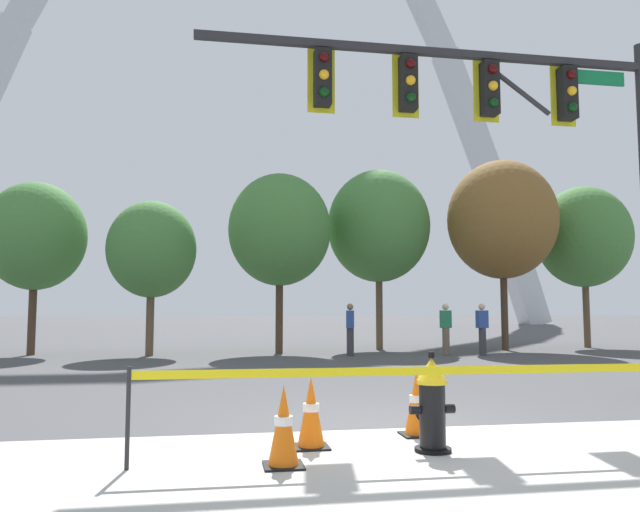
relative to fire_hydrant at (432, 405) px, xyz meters
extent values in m
plane|color=#474749|center=(-0.10, 1.29, -0.47)|extent=(240.00, 240.00, 0.00)
cylinder|color=black|center=(0.00, -0.01, -0.44)|extent=(0.36, 0.36, 0.05)
cylinder|color=black|center=(0.00, -0.01, -0.11)|extent=(0.26, 0.26, 0.62)
cylinder|color=gold|center=(0.00, -0.01, 0.22)|extent=(0.30, 0.30, 0.04)
cone|color=gold|center=(0.00, -0.01, 0.35)|extent=(0.30, 0.30, 0.22)
cylinder|color=black|center=(0.00, -0.01, 0.49)|extent=(0.06, 0.06, 0.06)
cylinder|color=black|center=(-0.18, -0.01, -0.04)|extent=(0.10, 0.09, 0.09)
cylinder|color=black|center=(0.18, -0.01, -0.04)|extent=(0.10, 0.09, 0.09)
cylinder|color=black|center=(0.00, 0.19, -0.14)|extent=(0.13, 0.14, 0.13)
cylinder|color=black|center=(0.00, 0.27, -0.14)|extent=(0.15, 0.03, 0.15)
cylinder|color=#232326|center=(-2.90, -0.22, -0.01)|extent=(0.04, 0.04, 0.91)
cube|color=yellow|center=(-0.15, -0.26, 0.36)|extent=(5.49, 0.09, 0.08)
cube|color=black|center=(-1.17, 0.36, -0.45)|extent=(0.36, 0.36, 0.03)
cone|color=orange|center=(-1.17, 0.36, -0.09)|extent=(0.28, 0.28, 0.70)
cylinder|color=white|center=(-1.17, 0.36, -0.05)|extent=(0.17, 0.17, 0.08)
cube|color=black|center=(0.10, 0.76, -0.45)|extent=(0.36, 0.36, 0.03)
cone|color=orange|center=(0.10, 0.76, -0.09)|extent=(0.28, 0.28, 0.70)
cylinder|color=white|center=(0.10, 0.76, -0.05)|extent=(0.17, 0.17, 0.08)
cube|color=black|center=(-1.52, -0.33, -0.45)|extent=(0.36, 0.36, 0.03)
cone|color=orange|center=(-1.52, -0.33, -0.09)|extent=(0.28, 0.28, 0.70)
cylinder|color=white|center=(-1.52, -0.33, -0.05)|extent=(0.17, 0.17, 0.08)
cube|color=#232326|center=(1.26, 3.25, 5.13)|extent=(7.60, 0.12, 0.12)
cylinder|color=#232326|center=(2.78, 3.25, 4.58)|extent=(1.11, 0.08, 0.81)
cube|color=black|center=(3.66, 3.25, 4.58)|extent=(0.26, 0.24, 0.90)
cube|color=gold|center=(3.66, 3.39, 4.58)|extent=(0.44, 0.03, 1.04)
sphere|color=#360606|center=(3.66, 3.12, 4.86)|extent=(0.16, 0.16, 0.16)
sphere|color=orange|center=(3.66, 3.12, 4.58)|extent=(0.16, 0.16, 0.16)
sphere|color=black|center=(3.66, 3.12, 4.30)|extent=(0.16, 0.16, 0.16)
cube|color=black|center=(2.26, 3.25, 4.58)|extent=(0.26, 0.24, 0.90)
cube|color=gold|center=(2.26, 3.39, 4.58)|extent=(0.44, 0.03, 1.04)
sphere|color=#360606|center=(2.26, 3.12, 4.86)|extent=(0.16, 0.16, 0.16)
sphere|color=orange|center=(2.26, 3.12, 4.58)|extent=(0.16, 0.16, 0.16)
sphere|color=black|center=(2.26, 3.12, 4.30)|extent=(0.16, 0.16, 0.16)
cube|color=black|center=(0.86, 3.25, 4.58)|extent=(0.26, 0.24, 0.90)
cube|color=gold|center=(0.86, 3.39, 4.58)|extent=(0.44, 0.03, 1.04)
sphere|color=#360606|center=(0.86, 3.12, 4.86)|extent=(0.16, 0.16, 0.16)
sphere|color=orange|center=(0.86, 3.12, 4.58)|extent=(0.16, 0.16, 0.16)
sphere|color=black|center=(0.86, 3.12, 4.30)|extent=(0.16, 0.16, 0.16)
cube|color=black|center=(-0.54, 3.25, 4.58)|extent=(0.26, 0.24, 0.90)
cube|color=gold|center=(-0.54, 3.39, 4.58)|extent=(0.44, 0.03, 1.04)
sphere|color=#360606|center=(-0.54, 3.12, 4.86)|extent=(0.16, 0.16, 0.16)
sphere|color=orange|center=(-0.54, 3.12, 4.58)|extent=(0.16, 0.16, 0.16)
sphere|color=black|center=(-0.54, 3.12, 4.30)|extent=(0.16, 0.16, 0.16)
cube|color=#0F6638|center=(4.26, 3.23, 4.88)|extent=(0.90, 0.04, 0.24)
cube|color=silver|center=(17.02, 47.86, 30.10)|extent=(5.98, 1.83, 10.25)
cube|color=silver|center=(21.30, 47.86, 19.52)|extent=(6.21, 2.02, 12.54)
cube|color=silver|center=(25.58, 47.86, 6.59)|extent=(6.43, 2.22, 14.85)
cylinder|color=#473323|center=(-7.79, 14.32, 0.69)|extent=(0.24, 0.24, 2.32)
ellipsoid|color=#427A38|center=(-7.79, 14.32, 3.25)|extent=(3.10, 3.10, 3.41)
cylinder|color=brown|center=(-4.14, 13.45, 0.56)|extent=(0.24, 0.24, 2.04)
ellipsoid|color=#427A38|center=(-4.14, 13.45, 2.80)|extent=(2.73, 2.73, 3.00)
cylinder|color=#473323|center=(-0.13, 13.80, 0.79)|extent=(0.24, 0.24, 2.51)
ellipsoid|color=#427A38|center=(-0.13, 13.80, 3.55)|extent=(3.35, 3.35, 3.68)
cylinder|color=brown|center=(3.56, 15.08, 0.91)|extent=(0.24, 0.24, 2.75)
ellipsoid|color=#427A38|center=(3.56, 15.08, 3.93)|extent=(3.66, 3.66, 4.03)
cylinder|color=#473323|center=(7.77, 14.02, 0.96)|extent=(0.24, 0.24, 2.86)
ellipsoid|color=brown|center=(7.77, 14.02, 4.11)|extent=(3.81, 3.81, 4.20)
cylinder|color=brown|center=(11.46, 14.87, 0.83)|extent=(0.24, 0.24, 2.59)
ellipsoid|color=#427A38|center=(11.46, 14.87, 3.67)|extent=(3.45, 3.45, 3.79)
cylinder|color=#38383D|center=(1.89, 12.33, -0.05)|extent=(0.22, 0.22, 0.84)
cube|color=#2D4C99|center=(1.89, 12.33, 0.64)|extent=(0.30, 0.39, 0.54)
sphere|color=#936B4C|center=(1.89, 12.33, 1.02)|extent=(0.20, 0.20, 0.20)
cylinder|color=brown|center=(4.87, 12.12, -0.05)|extent=(0.22, 0.22, 0.84)
cube|color=#23754C|center=(4.87, 12.12, 0.64)|extent=(0.37, 0.26, 0.54)
sphere|color=beige|center=(4.87, 12.12, 1.02)|extent=(0.20, 0.20, 0.20)
cylinder|color=#38383D|center=(5.96, 11.88, -0.05)|extent=(0.22, 0.22, 0.84)
cube|color=#2D4C99|center=(5.96, 11.88, 0.64)|extent=(0.37, 0.26, 0.54)
sphere|color=beige|center=(5.96, 11.88, 1.02)|extent=(0.20, 0.20, 0.20)
camera|label=1|loc=(-2.14, -5.91, 0.95)|focal=34.20mm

